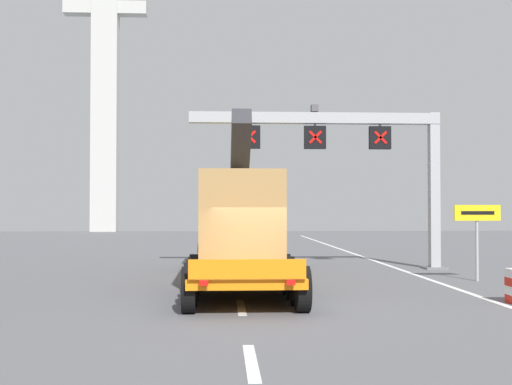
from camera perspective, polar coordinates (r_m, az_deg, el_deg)
name	(u,v)px	position (r m, az deg, el deg)	size (l,w,h in m)	color
ground	(261,307)	(16.78, 0.42, -9.85)	(112.00, 112.00, 0.00)	#5B5B60
lane_markings	(233,261)	(31.17, -2.05, -5.94)	(0.20, 43.61, 0.01)	silver
edge_line_right	(386,265)	(29.56, 11.20, -6.16)	(0.20, 63.00, 0.01)	silver
overhead_lane_gantry	(350,144)	(27.24, 8.15, 4.18)	(10.50, 0.90, 6.70)	#9EA0A5
heavy_haul_truck_orange	(237,222)	(23.01, -1.65, -2.60)	(3.06, 14.08, 5.30)	orange
exit_sign_yellow	(477,223)	(23.64, 18.62, -2.50)	(1.60, 0.15, 2.59)	#9EA0A5
bridge_pylon_distant	(105,48)	(75.58, -12.91, 12.12)	(9.00, 2.00, 39.44)	#B7B7B2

